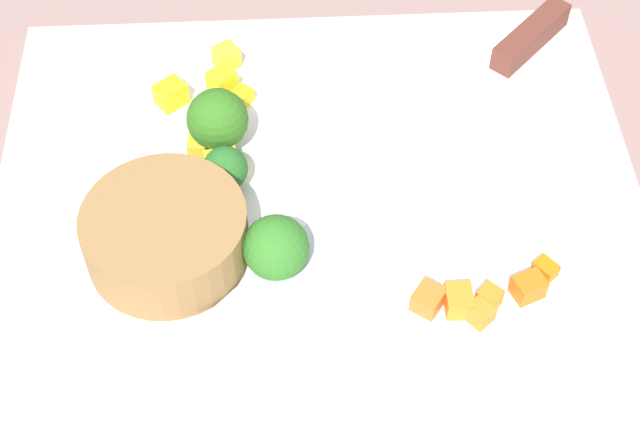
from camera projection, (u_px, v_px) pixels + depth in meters
ground_plane at (320, 235)px, 0.61m from camera, size 4.00×4.00×0.00m
cutting_board at (320, 229)px, 0.61m from camera, size 0.41×0.39×0.01m
prep_bowl at (166, 235)px, 0.58m from camera, size 0.10×0.10×0.04m
chef_knife at (461, 102)px, 0.66m from camera, size 0.28×0.28×0.02m
carrot_dice_0 at (459, 301)px, 0.56m from camera, size 0.02×0.02×0.01m
carrot_dice_1 at (528, 287)px, 0.57m from camera, size 0.02×0.02×0.01m
carrot_dice_2 at (428, 299)px, 0.56m from camera, size 0.02×0.02×0.01m
carrot_dice_3 at (489, 298)px, 0.56m from camera, size 0.02×0.02×0.01m
carrot_dice_4 at (545, 269)px, 0.58m from camera, size 0.02×0.02×0.01m
carrot_dice_5 at (480, 313)px, 0.56m from camera, size 0.02×0.02×0.01m
pepper_dice_0 at (171, 94)px, 0.66m from camera, size 0.03×0.02×0.02m
pepper_dice_1 at (243, 96)px, 0.67m from camera, size 0.02×0.02×0.01m
pepper_dice_2 at (217, 116)px, 0.66m from camera, size 0.01×0.02×0.01m
pepper_dice_3 at (222, 81)px, 0.67m from camera, size 0.02×0.02×0.02m
pepper_dice_4 at (223, 167)px, 0.62m from camera, size 0.02×0.02×0.02m
pepper_dice_5 at (197, 147)px, 0.64m from camera, size 0.01×0.01×0.01m
pepper_dice_6 at (226, 57)px, 0.69m from camera, size 0.02×0.02×0.02m
broccoli_floret_0 at (276, 248)px, 0.57m from camera, size 0.04×0.04×0.04m
broccoli_floret_1 at (218, 120)px, 0.62m from camera, size 0.04×0.04×0.05m
broccoli_floret_2 at (225, 169)px, 0.61m from camera, size 0.03×0.03×0.03m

